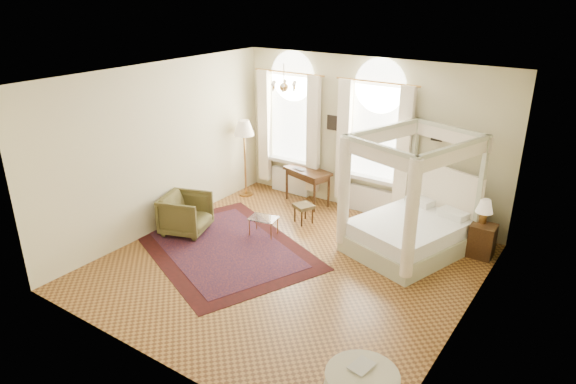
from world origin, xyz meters
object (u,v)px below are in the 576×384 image
at_px(writing_desk, 308,175).
at_px(floor_lamp, 244,132).
at_px(nightstand, 482,241).
at_px(coffee_table, 263,219).
at_px(stool, 304,208).
at_px(canopy_bed, 408,226).
at_px(armchair, 186,214).

relative_size(writing_desk, floor_lamp, 0.65).
distance_m(nightstand, coffee_table, 4.09).
bearing_deg(writing_desk, coffee_table, -85.32).
bearing_deg(stool, nightstand, 10.32).
bearing_deg(floor_lamp, coffee_table, -41.98).
distance_m(canopy_bed, floor_lamp, 4.36).
relative_size(canopy_bed, stool, 5.26).
xyz_separation_m(nightstand, floor_lamp, (-5.40, -0.10, 1.22)).
bearing_deg(nightstand, canopy_bed, -153.53).
bearing_deg(floor_lamp, armchair, -83.29).
height_order(nightstand, armchair, armchair).
bearing_deg(writing_desk, armchair, -114.54).
distance_m(coffee_table, floor_lamp, 2.48).
distance_m(canopy_bed, armchair, 4.31).
xyz_separation_m(canopy_bed, armchair, (-3.95, -1.73, -0.11)).
distance_m(canopy_bed, writing_desk, 2.90).
xyz_separation_m(canopy_bed, nightstand, (1.19, 0.59, -0.20)).
xyz_separation_m(canopy_bed, coffee_table, (-2.60, -0.96, -0.18)).
distance_m(stool, armchair, 2.40).
xyz_separation_m(stool, floor_lamp, (-1.96, 0.52, 1.20)).
distance_m(nightstand, stool, 3.50).
height_order(stool, armchair, armchair).
height_order(stool, floor_lamp, floor_lamp).
height_order(writing_desk, armchair, writing_desk).
height_order(armchair, floor_lamp, floor_lamp).
bearing_deg(armchair, coffee_table, -79.32).
relative_size(armchair, coffee_table, 1.44).
xyz_separation_m(canopy_bed, floor_lamp, (-4.21, 0.49, 1.03)).
distance_m(writing_desk, floor_lamp, 1.74).
bearing_deg(coffee_table, canopy_bed, 20.28).
distance_m(writing_desk, coffee_table, 1.89).
bearing_deg(nightstand, stool, -169.68).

